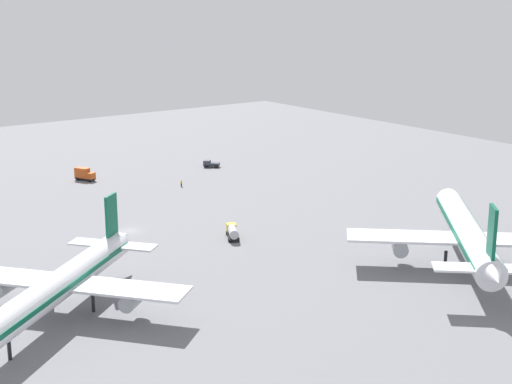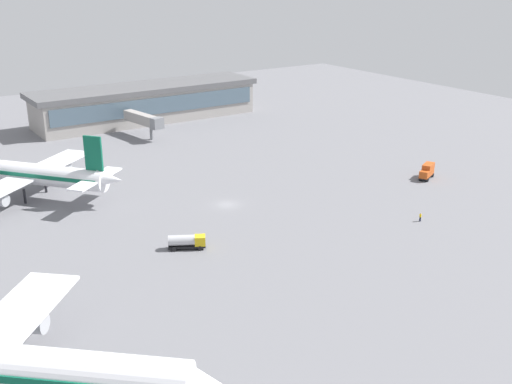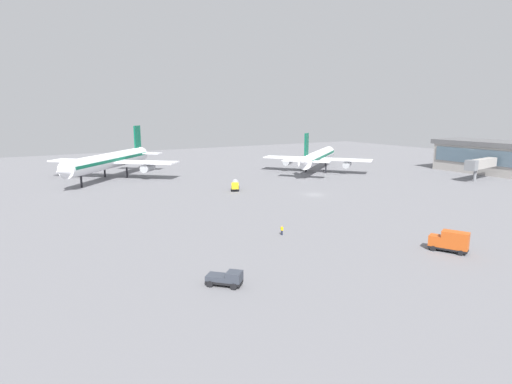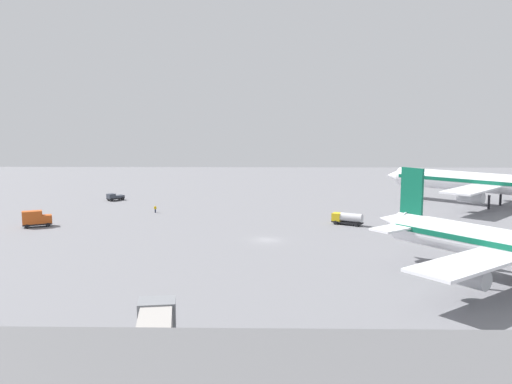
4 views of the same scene
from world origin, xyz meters
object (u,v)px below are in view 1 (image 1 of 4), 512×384
fuel_truck (233,231)px  ground_crew_worker (181,183)px  airplane_at_gate (467,233)px  catering_truck (84,174)px  airplane_taxiing (62,283)px  pushback_tractor (211,164)px

fuel_truck → ground_crew_worker: fuel_truck is taller
airplane_at_gate → ground_crew_worker: size_ratio=25.69×
fuel_truck → catering_truck: (-63.22, -3.20, 0.31)m
airplane_at_gate → airplane_taxiing: size_ratio=1.08×
catering_truck → ground_crew_worker: (20.75, 16.89, -0.85)m
airplane_at_gate → ground_crew_worker: bearing=49.9°
airplane_at_gate → pushback_tractor: (-94.31, 7.36, -4.89)m
catering_truck → ground_crew_worker: bearing=14.2°
pushback_tractor → fuel_truck: fuel_truck is taller
airplane_at_gate → catering_truck: (-100.48, -27.88, -4.16)m
airplane_taxiing → pushback_tractor: (-73.22, 73.96, -4.28)m
pushback_tractor → ground_crew_worker: 23.43m
fuel_truck → ground_crew_worker: (-42.47, 13.69, -0.54)m
pushback_tractor → catering_truck: 35.78m
catering_truck → airplane_at_gate: bearing=-9.4°
airplane_at_gate → ground_crew_worker: airplane_at_gate is taller
fuel_truck → airplane_at_gate: bearing=-117.6°
ground_crew_worker → fuel_truck: bearing=56.1°
pushback_tractor → airplane_taxiing: bearing=90.8°
airplane_at_gate → fuel_truck: airplane_at_gate is taller
fuel_truck → catering_truck: 63.30m
airplane_at_gate → pushback_tractor: 94.72m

